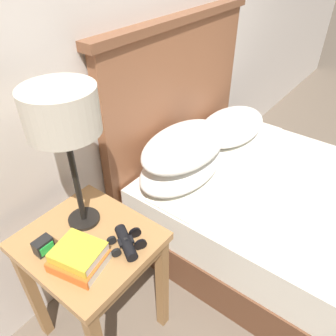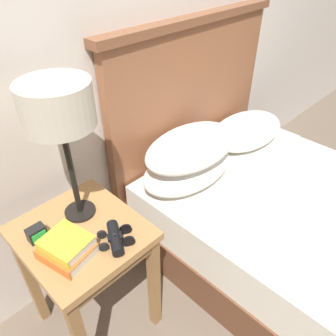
{
  "view_description": "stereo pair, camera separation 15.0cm",
  "coord_description": "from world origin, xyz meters",
  "px_view_note": "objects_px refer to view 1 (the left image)",
  "views": [
    {
      "loc": [
        -1.01,
        -0.17,
        1.65
      ],
      "look_at": [
        -0.05,
        0.56,
        0.76
      ],
      "focal_mm": 35.0,
      "sensor_mm": 36.0,
      "label": 1
    },
    {
      "loc": [
        -0.91,
        -0.28,
        1.65
      ],
      "look_at": [
        -0.05,
        0.56,
        0.76
      ],
      "focal_mm": 35.0,
      "sensor_mm": 36.0,
      "label": 2
    }
  ],
  "objects_px": {
    "nightstand": "(91,256)",
    "book_on_nightstand": "(79,261)",
    "table_lamp": "(62,115)",
    "bed": "(291,216)",
    "alarm_clock": "(44,246)",
    "book_stacked_on_top": "(78,252)",
    "binoculars_pair": "(126,242)"
  },
  "relations": [
    {
      "from": "nightstand",
      "to": "book_on_nightstand",
      "type": "xyz_separation_m",
      "value": [
        -0.1,
        -0.07,
        0.13
      ]
    },
    {
      "from": "table_lamp",
      "to": "book_on_nightstand",
      "type": "bearing_deg",
      "value": -135.06
    },
    {
      "from": "bed",
      "to": "alarm_clock",
      "type": "distance_m",
      "value": 1.35
    },
    {
      "from": "bed",
      "to": "table_lamp",
      "type": "bearing_deg",
      "value": 147.1
    },
    {
      "from": "nightstand",
      "to": "bed",
      "type": "relative_size",
      "value": 0.34
    },
    {
      "from": "book_stacked_on_top",
      "to": "alarm_clock",
      "type": "distance_m",
      "value": 0.16
    },
    {
      "from": "bed",
      "to": "binoculars_pair",
      "type": "relative_size",
      "value": 12.02
    },
    {
      "from": "table_lamp",
      "to": "book_stacked_on_top",
      "type": "distance_m",
      "value": 0.48
    },
    {
      "from": "table_lamp",
      "to": "alarm_clock",
      "type": "height_order",
      "value": "table_lamp"
    },
    {
      "from": "book_stacked_on_top",
      "to": "binoculars_pair",
      "type": "xyz_separation_m",
      "value": [
        0.16,
        -0.08,
        -0.04
      ]
    },
    {
      "from": "bed",
      "to": "alarm_clock",
      "type": "xyz_separation_m",
      "value": [
        -1.15,
        0.61,
        0.39
      ]
    },
    {
      "from": "book_on_nightstand",
      "to": "alarm_clock",
      "type": "xyz_separation_m",
      "value": [
        -0.04,
        0.15,
        0.01
      ]
    },
    {
      "from": "nightstand",
      "to": "book_on_nightstand",
      "type": "bearing_deg",
      "value": -144.05
    },
    {
      "from": "nightstand",
      "to": "table_lamp",
      "type": "relative_size",
      "value": 1.13
    },
    {
      "from": "book_on_nightstand",
      "to": "binoculars_pair",
      "type": "distance_m",
      "value": 0.18
    },
    {
      "from": "bed",
      "to": "nightstand",
      "type": "bearing_deg",
      "value": 152.48
    },
    {
      "from": "book_on_nightstand",
      "to": "book_stacked_on_top",
      "type": "xyz_separation_m",
      "value": [
        0.01,
        0.0,
        0.04
      ]
    },
    {
      "from": "nightstand",
      "to": "alarm_clock",
      "type": "relative_size",
      "value": 9.42
    },
    {
      "from": "table_lamp",
      "to": "alarm_clock",
      "type": "distance_m",
      "value": 0.5
    },
    {
      "from": "binoculars_pair",
      "to": "nightstand",
      "type": "bearing_deg",
      "value": 113.89
    },
    {
      "from": "book_stacked_on_top",
      "to": "alarm_clock",
      "type": "bearing_deg",
      "value": 106.8
    },
    {
      "from": "alarm_clock",
      "to": "table_lamp",
      "type": "bearing_deg",
      "value": 2.44
    },
    {
      "from": "bed",
      "to": "book_stacked_on_top",
      "type": "distance_m",
      "value": 1.26
    },
    {
      "from": "book_stacked_on_top",
      "to": "binoculars_pair",
      "type": "bearing_deg",
      "value": -26.44
    },
    {
      "from": "nightstand",
      "to": "binoculars_pair",
      "type": "relative_size",
      "value": 4.11
    },
    {
      "from": "bed",
      "to": "book_on_nightstand",
      "type": "relative_size",
      "value": 9.13
    },
    {
      "from": "book_stacked_on_top",
      "to": "alarm_clock",
      "type": "height_order",
      "value": "book_stacked_on_top"
    },
    {
      "from": "binoculars_pair",
      "to": "table_lamp",
      "type": "bearing_deg",
      "value": 91.43
    },
    {
      "from": "nightstand",
      "to": "book_on_nightstand",
      "type": "distance_m",
      "value": 0.18
    },
    {
      "from": "book_stacked_on_top",
      "to": "binoculars_pair",
      "type": "distance_m",
      "value": 0.18
    },
    {
      "from": "binoculars_pair",
      "to": "book_stacked_on_top",
      "type": "bearing_deg",
      "value": 153.56
    },
    {
      "from": "nightstand",
      "to": "book_on_nightstand",
      "type": "relative_size",
      "value": 3.12
    }
  ]
}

